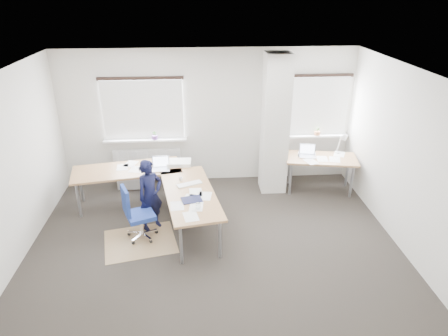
{
  "coord_description": "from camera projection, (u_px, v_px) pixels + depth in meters",
  "views": [
    {
      "loc": [
        -0.23,
        -5.41,
        3.9
      ],
      "look_at": [
        0.22,
        0.9,
        0.98
      ],
      "focal_mm": 32.0,
      "sensor_mm": 36.0,
      "label": 1
    }
  ],
  "objects": [
    {
      "name": "task_chair",
      "position": [
        139.0,
        224.0,
        6.64
      ],
      "size": [
        0.57,
        0.56,
        0.98
      ],
      "rotation": [
        0.0,
        0.0,
        0.38
      ],
      "color": "navy",
      "rests_on": "ground"
    },
    {
      "name": "desk_side",
      "position": [
        321.0,
        159.0,
        8.04
      ],
      "size": [
        1.5,
        0.93,
        1.22
      ],
      "rotation": [
        0.0,
        0.0,
        -0.17
      ],
      "color": "#986641",
      "rests_on": "ground"
    },
    {
      "name": "white_crate",
      "position": [
        131.0,
        180.0,
        8.42
      ],
      "size": [
        0.5,
        0.35,
        0.3
      ],
      "primitive_type": "cube",
      "rotation": [
        0.0,
        0.0,
        -0.01
      ],
      "color": "white",
      "rests_on": "ground"
    },
    {
      "name": "floor_mat",
      "position": [
        140.0,
        241.0,
        6.65
      ],
      "size": [
        1.32,
        1.19,
        0.01
      ],
      "primitive_type": "cube",
      "rotation": [
        0.0,
        0.0,
        0.21
      ],
      "color": "#987A53",
      "rests_on": "ground"
    },
    {
      "name": "room_shell",
      "position": [
        224.0,
        136.0,
        6.24
      ],
      "size": [
        6.04,
        5.04,
        2.82
      ],
      "color": "beige",
      "rests_on": "ground"
    },
    {
      "name": "ground",
      "position": [
        215.0,
        245.0,
        6.55
      ],
      "size": [
        6.0,
        6.0,
        0.0
      ],
      "primitive_type": "plane",
      "color": "black",
      "rests_on": "ground"
    },
    {
      "name": "person",
      "position": [
        150.0,
        195.0,
        6.78
      ],
      "size": [
        0.55,
        0.53,
        1.28
      ],
      "primitive_type": "imported",
      "rotation": [
        0.0,
        0.0,
        0.68
      ],
      "color": "black",
      "rests_on": "ground"
    },
    {
      "name": "desk_main",
      "position": [
        160.0,
        181.0,
        7.13
      ],
      "size": [
        2.82,
        2.63,
        0.96
      ],
      "rotation": [
        0.0,
        0.0,
        0.17
      ],
      "color": "#986641",
      "rests_on": "ground"
    }
  ]
}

